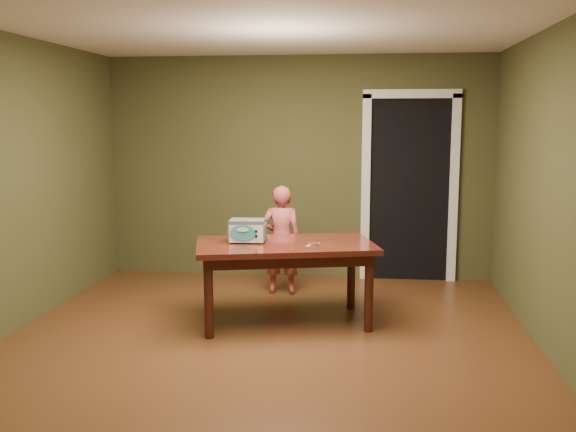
{
  "coord_description": "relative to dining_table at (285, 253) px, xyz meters",
  "views": [
    {
      "loc": [
        0.81,
        -5.0,
        1.85
      ],
      "look_at": [
        0.07,
        1.0,
        0.95
      ],
      "focal_mm": 40.0,
      "sensor_mm": 36.0,
      "label": 1
    }
  ],
  "objects": [
    {
      "name": "floor",
      "position": [
        -0.08,
        -0.69,
        -0.65
      ],
      "size": [
        5.0,
        5.0,
        0.0
      ],
      "primitive_type": "plane",
      "color": "#532B17",
      "rests_on": "ground"
    },
    {
      "name": "room_shell",
      "position": [
        -0.08,
        -0.69,
        1.06
      ],
      "size": [
        4.52,
        5.02,
        2.61
      ],
      "color": "#414323",
      "rests_on": "ground"
    },
    {
      "name": "doorway",
      "position": [
        1.22,
        2.09,
        0.41
      ],
      "size": [
        1.1,
        0.66,
        2.25
      ],
      "color": "black",
      "rests_on": "ground"
    },
    {
      "name": "dining_table",
      "position": [
        0.0,
        0.0,
        0.0
      ],
      "size": [
        1.77,
        1.26,
        0.75
      ],
      "rotation": [
        0.0,
        0.0,
        0.25
      ],
      "color": "black",
      "rests_on": "floor"
    },
    {
      "name": "toy_oven",
      "position": [
        -0.35,
        -0.01,
        0.21
      ],
      "size": [
        0.35,
        0.25,
        0.21
      ],
      "rotation": [
        0.0,
        0.0,
        0.07
      ],
      "color": "#4C4F54",
      "rests_on": "dining_table"
    },
    {
      "name": "baking_pan",
      "position": [
        0.26,
        -0.1,
        0.11
      ],
      "size": [
        0.1,
        0.1,
        0.02
      ],
      "color": "silver",
      "rests_on": "dining_table"
    },
    {
      "name": "spatula",
      "position": [
        0.26,
        -0.08,
        0.1
      ],
      "size": [
        0.12,
        0.17,
        0.01
      ],
      "primitive_type": "cube",
      "rotation": [
        0.0,
        0.0,
        1.01
      ],
      "color": "#F4E36A",
      "rests_on": "dining_table"
    },
    {
      "name": "child",
      "position": [
        -0.17,
        1.0,
        -0.06
      ],
      "size": [
        0.43,
        0.28,
        1.17
      ],
      "primitive_type": "imported",
      "rotation": [
        0.0,
        0.0,
        3.14
      ],
      "color": "#C1504F",
      "rests_on": "floor"
    }
  ]
}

